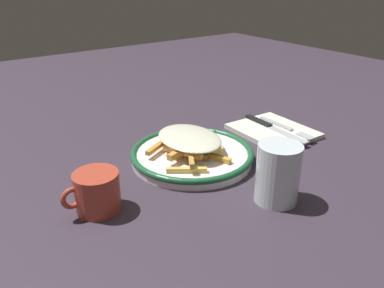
# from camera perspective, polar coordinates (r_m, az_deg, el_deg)

# --- Properties ---
(ground_plane) EXTENTS (2.60, 2.60, 0.00)m
(ground_plane) POSITION_cam_1_polar(r_m,az_deg,el_deg) (0.85, 0.00, -2.41)
(ground_plane) COLOR #362C39
(plate) EXTENTS (0.27, 0.27, 0.03)m
(plate) POSITION_cam_1_polar(r_m,az_deg,el_deg) (0.85, 0.00, -1.57)
(plate) COLOR white
(plate) RESTS_ON ground_plane
(fries_heap) EXTENTS (0.20, 0.20, 0.04)m
(fries_heap) POSITION_cam_1_polar(r_m,az_deg,el_deg) (0.84, -0.31, 0.49)
(fries_heap) COLOR gold
(fries_heap) RESTS_ON plate
(napkin) EXTENTS (0.17, 0.20, 0.01)m
(napkin) POSITION_cam_1_polar(r_m,az_deg,el_deg) (1.01, 12.06, 1.80)
(napkin) COLOR silver
(napkin) RESTS_ON ground_plane
(fork) EXTENTS (0.02, 0.18, 0.01)m
(fork) POSITION_cam_1_polar(r_m,az_deg,el_deg) (1.02, 13.65, 2.36)
(fork) COLOR silver
(fork) RESTS_ON napkin
(knife) EXTENTS (0.03, 0.21, 0.01)m
(knife) POSITION_cam_1_polar(r_m,az_deg,el_deg) (1.02, 11.35, 2.62)
(knife) COLOR black
(knife) RESTS_ON napkin
(water_glass) EXTENTS (0.08, 0.08, 0.11)m
(water_glass) POSITION_cam_1_polar(r_m,az_deg,el_deg) (0.70, 12.55, -4.25)
(water_glass) COLOR silver
(water_glass) RESTS_ON ground_plane
(coffee_mug) EXTENTS (0.10, 0.08, 0.07)m
(coffee_mug) POSITION_cam_1_polar(r_m,az_deg,el_deg) (0.69, -13.91, -6.87)
(coffee_mug) COLOR #B7422F
(coffee_mug) RESTS_ON ground_plane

